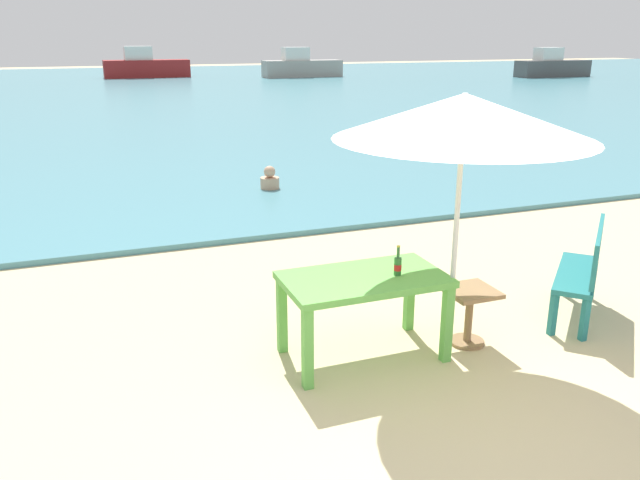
{
  "coord_description": "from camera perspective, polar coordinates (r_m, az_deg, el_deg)",
  "views": [
    {
      "loc": [
        -2.51,
        -3.18,
        2.73
      ],
      "look_at": [
        -0.18,
        3.0,
        0.6
      ],
      "focal_mm": 35.79,
      "sensor_mm": 36.0,
      "label": 1
    }
  ],
  "objects": [
    {
      "name": "sea_water",
      "position": [
        33.39,
        -16.73,
        12.54
      ],
      "size": [
        120.0,
        50.0,
        0.08
      ],
      "primitive_type": "cube",
      "color": "teal",
      "rests_on": "ground_plane"
    },
    {
      "name": "swimmer_person",
      "position": [
        11.58,
        -4.51,
        5.4
      ],
      "size": [
        0.34,
        0.34,
        0.41
      ],
      "color": "tan",
      "rests_on": "sea_water"
    },
    {
      "name": "patio_umbrella",
      "position": [
        5.24,
        12.73,
        10.71
      ],
      "size": [
        2.1,
        2.1,
        2.3
      ],
      "color": "silver",
      "rests_on": "ground_plane"
    },
    {
      "name": "side_table_wood",
      "position": [
        6.01,
        13.22,
        -5.96
      ],
      "size": [
        0.44,
        0.44,
        0.54
      ],
      "color": "olive",
      "rests_on": "ground_plane"
    },
    {
      "name": "beer_bottle_amber",
      "position": [
        5.51,
        6.97,
        -2.2
      ],
      "size": [
        0.07,
        0.07,
        0.26
      ],
      "color": "#2D662D",
      "rests_on": "picnic_table_green"
    },
    {
      "name": "picnic_table_green",
      "position": [
        5.53,
        3.94,
        -4.3
      ],
      "size": [
        1.4,
        0.8,
        0.76
      ],
      "color": "#60B24C",
      "rests_on": "ground_plane"
    },
    {
      "name": "boat_fishing_trawler",
      "position": [
        43.09,
        -1.69,
        15.26
      ],
      "size": [
        5.16,
        1.41,
        1.88
      ],
      "color": "gray",
      "rests_on": "sea_water"
    },
    {
      "name": "ground_plane",
      "position": [
        4.89,
        15.19,
        -16.81
      ],
      "size": [
        120.0,
        120.0,
        0.0
      ],
      "primitive_type": "plane",
      "color": "beige"
    },
    {
      "name": "boat_cargo_ship",
      "position": [
        44.06,
        -15.33,
        14.75
      ],
      "size": [
        5.36,
        1.46,
        1.95
      ],
      "color": "maroon",
      "rests_on": "sea_water"
    },
    {
      "name": "boat_barge",
      "position": [
        45.84,
        20.03,
        14.38
      ],
      "size": [
        5.11,
        1.39,
        1.86
      ],
      "color": "#4C4C4C",
      "rests_on": "sea_water"
    },
    {
      "name": "bench_teal_center",
      "position": [
        6.85,
        22.61,
        -2.21
      ],
      "size": [
        1.11,
        1.09,
        0.95
      ],
      "color": "#237275",
      "rests_on": "ground_plane"
    }
  ]
}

